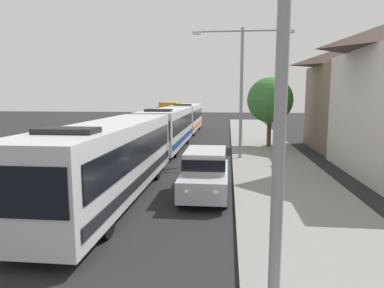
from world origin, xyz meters
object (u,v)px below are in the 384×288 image
white_suv (205,171)px  roadside_tree (270,100)px  bus_middle (187,117)px  box_truck_oncoming (171,113)px  streetlamp_near (283,26)px  bus_lead (111,157)px  bus_second_in_line (168,127)px  streetlamp_mid (242,79)px

white_suv → roadside_tree: roadside_tree is taller
bus_middle → box_truck_oncoming: bearing=110.6°
bus_middle → streetlamp_near: size_ratio=1.36×
box_truck_oncoming → bus_lead: bearing=-84.4°
bus_second_in_line → streetlamp_near: 21.25m
bus_lead → roadside_tree: bearing=60.8°
bus_lead → streetlamp_mid: bearing=58.6°
box_truck_oncoming → streetlamp_near: size_ratio=1.01×
white_suv → roadside_tree: (4.08, 13.02, 2.70)m
bus_lead → bus_middle: bearing=90.0°
bus_second_in_line → streetlamp_mid: 7.50m
white_suv → bus_middle: bearing=98.8°
box_truck_oncoming → roadside_tree: size_ratio=1.53×
streetlamp_mid → roadside_tree: bearing=64.8°
streetlamp_near → streetlamp_mid: (0.00, 16.33, -0.06)m
white_suv → streetlamp_near: (1.70, -8.36, 4.14)m
bus_second_in_line → white_suv: (3.70, -11.89, -0.66)m
bus_middle → streetlamp_mid: streetlamp_mid is taller
bus_lead → streetlamp_mid: streetlamp_mid is taller
bus_lead → bus_middle: same height
white_suv → streetlamp_mid: (1.70, 7.97, 4.08)m
bus_middle → roadside_tree: roadside_tree is taller
bus_second_in_line → streetlamp_mid: (5.40, -3.93, 3.42)m
roadside_tree → bus_lead: bearing=-119.2°
streetlamp_near → roadside_tree: (2.38, 21.38, -1.44)m
roadside_tree → bus_second_in_line: bearing=-171.8°
bus_lead → streetlamp_near: (5.40, -7.49, 3.48)m
bus_middle → roadside_tree: 13.54m
bus_lead → bus_middle: size_ratio=1.10×
streetlamp_mid → box_truck_oncoming: bearing=109.4°
bus_middle → roadside_tree: bearing=-54.5°
box_truck_oncoming → roadside_tree: (11.08, -19.70, 2.02)m
bus_lead → streetlamp_near: 9.87m
white_suv → streetlamp_near: size_ratio=0.58×
bus_lead → box_truck_oncoming: bearing=95.6°
bus_lead → bus_middle: 24.77m
bus_second_in_line → roadside_tree: (7.77, 1.12, 2.04)m
bus_middle → box_truck_oncoming: size_ratio=1.35×
bus_lead → bus_second_in_line: size_ratio=1.06×
streetlamp_near → streetlamp_mid: bearing=90.0°
bus_second_in_line → box_truck_oncoming: 21.08m
box_truck_oncoming → streetlamp_mid: streetlamp_mid is taller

